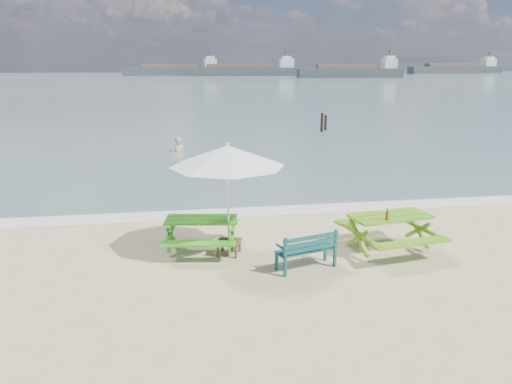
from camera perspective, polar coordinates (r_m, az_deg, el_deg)
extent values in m
plane|color=slate|center=(93.54, -8.03, 12.25)|extent=(300.00, 300.00, 0.00)
cube|color=silver|center=(13.79, -0.49, -2.28)|extent=(22.00, 0.90, 0.01)
cube|color=#329717|center=(10.92, -6.26, -3.14)|extent=(1.64, 0.95, 0.05)
cube|color=#329717|center=(11.69, -5.86, -3.39)|extent=(1.57, 0.51, 0.05)
cube|color=#329717|center=(10.34, -6.63, -5.91)|extent=(1.57, 0.51, 0.05)
cube|color=#329717|center=(11.04, -6.21, -5.05)|extent=(1.57, 1.08, 0.66)
cube|color=#5A9716|center=(11.19, 15.11, -2.69)|extent=(1.83, 1.08, 0.05)
cube|color=#5A9716|center=(11.93, 12.88, -3.08)|extent=(1.75, 0.59, 0.05)
cube|color=#5A9716|center=(10.67, 17.38, -5.56)|extent=(1.75, 0.59, 0.05)
cube|color=#5A9716|center=(11.32, 14.96, -4.77)|extent=(1.75, 1.23, 0.73)
cube|color=#104444|center=(10.10, 5.71, -6.60)|extent=(1.29, 0.71, 0.04)
cube|color=#104444|center=(9.87, 6.32, -5.82)|extent=(1.20, 0.38, 0.32)
cube|color=#104444|center=(10.18, 5.68, -7.62)|extent=(1.22, 0.73, 0.39)
cube|color=brown|center=(10.78, -3.13, -5.70)|extent=(0.62, 0.62, 0.05)
cube|color=brown|center=(10.84, -3.12, -6.46)|extent=(0.54, 0.54, 0.27)
cylinder|color=silver|center=(10.51, -3.20, -1.28)|extent=(0.05, 0.05, 2.31)
cone|color=white|center=(10.28, -3.28, 4.15)|extent=(3.08, 3.08, 0.43)
cylinder|color=#8A5114|center=(10.81, 14.73, -2.70)|extent=(0.06, 0.06, 0.16)
cylinder|color=#8A5114|center=(10.77, 14.78, -1.97)|extent=(0.03, 0.03, 0.07)
cylinder|color=#AD2313|center=(10.81, 14.73, -2.70)|extent=(0.07, 0.07, 0.06)
imported|color=tan|center=(23.28, -8.90, 3.95)|extent=(0.77, 0.59, 1.89)
cylinder|color=black|center=(29.60, 7.55, 7.71)|extent=(0.18, 0.18, 1.29)
cylinder|color=black|center=(30.30, 7.96, 7.67)|extent=(0.16, 0.16, 1.09)
cube|color=#363D40|center=(138.82, -9.45, 13.42)|extent=(26.71, 6.31, 2.20)
cube|color=silver|center=(140.01, -5.26, 14.47)|extent=(3.43, 3.27, 2.20)
cube|color=#363D40|center=(132.91, -1.45, 13.56)|extent=(29.82, 5.23, 2.20)
cube|color=silver|center=(134.38, 3.50, 14.49)|extent=(3.68, 3.15, 2.20)
cube|color=#363D40|center=(121.78, 10.68, 13.19)|extent=(24.77, 5.47, 2.20)
cube|color=silver|center=(124.65, 14.99, 14.00)|extent=(3.12, 3.17, 2.20)
cube|color=#363D40|center=(168.19, 21.80, 12.81)|extent=(30.61, 6.56, 2.20)
cube|color=silver|center=(175.06, 25.03, 13.26)|extent=(3.89, 3.30, 2.20)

